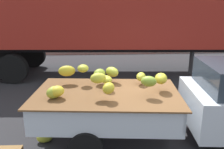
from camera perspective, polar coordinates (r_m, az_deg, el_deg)
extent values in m
plane|color=#28282B|center=(5.72, 10.03, -13.51)|extent=(220.00, 220.00, 0.00)
cube|color=gray|center=(14.51, 1.57, 5.40)|extent=(80.00, 0.80, 0.16)
cube|color=silver|center=(5.15, -1.19, -9.44)|extent=(2.96, 1.97, 0.08)
cube|color=silver|center=(5.82, -0.79, -3.57)|extent=(2.81, 0.31, 0.44)
cube|color=silver|center=(4.29, -1.79, -11.13)|extent=(2.81, 0.31, 0.44)
cube|color=silver|center=(5.17, 14.42, -6.75)|extent=(0.21, 1.71, 0.44)
cube|color=silver|center=(5.30, -16.43, -6.33)|extent=(0.21, 1.71, 0.44)
cube|color=#B21914|center=(5.86, -0.78, -3.84)|extent=(2.70, 0.26, 0.07)
cube|color=brown|center=(4.96, -1.23, -4.33)|extent=(3.09, 2.10, 0.03)
ellipsoid|color=gold|center=(4.70, -12.74, -3.83)|extent=(0.36, 0.37, 0.21)
ellipsoid|color=olive|center=(4.67, 8.64, -1.59)|extent=(0.36, 0.31, 0.20)
ellipsoid|color=gold|center=(5.50, -10.58, 0.84)|extent=(0.39, 0.26, 0.24)
ellipsoid|color=#8CA230|center=(5.39, -2.96, 0.09)|extent=(0.37, 0.39, 0.24)
ellipsoid|color=gold|center=(4.56, -3.28, -0.84)|extent=(0.34, 0.27, 0.20)
ellipsoid|color=#A2AD30|center=(5.52, 0.00, 0.62)|extent=(0.40, 0.43, 0.23)
ellipsoid|color=gold|center=(5.02, -1.34, -1.17)|extent=(0.32, 0.37, 0.16)
ellipsoid|color=gold|center=(5.04, 11.44, -0.92)|extent=(0.34, 0.42, 0.22)
ellipsoid|color=gold|center=(4.45, -0.82, -3.25)|extent=(0.32, 0.35, 0.21)
ellipsoid|color=#99A62E|center=(4.73, -13.46, -4.06)|extent=(0.38, 0.40, 0.23)
ellipsoid|color=gold|center=(5.37, -6.84, 1.43)|extent=(0.28, 0.30, 0.17)
ellipsoid|color=gold|center=(5.42, 6.82, -0.49)|extent=(0.29, 0.37, 0.18)
cylinder|color=black|center=(6.50, 24.38, -7.83)|extent=(0.66, 0.26, 0.64)
cylinder|color=black|center=(6.04, -3.97, -8.19)|extent=(0.66, 0.26, 0.64)
cylinder|color=black|center=(4.59, -6.06, -16.76)|extent=(0.66, 0.26, 0.64)
cube|color=maroon|center=(9.75, -0.11, 15.01)|extent=(12.12, 3.19, 2.70)
cube|color=black|center=(9.90, -0.11, 6.29)|extent=(11.04, 1.04, 0.30)
cylinder|color=black|center=(11.74, -18.02, 4.30)|extent=(1.10, 0.36, 1.08)
cylinder|color=black|center=(9.54, -22.26, 1.25)|extent=(1.10, 0.36, 1.08)
cylinder|color=black|center=(12.12, -22.90, 4.16)|extent=(1.10, 0.36, 1.08)
cylinder|color=#38383A|center=(10.53, 18.20, 3.44)|extent=(0.18, 0.18, 1.25)
ellipsoid|color=#A7B031|center=(5.47, -15.56, -14.03)|extent=(0.37, 0.29, 0.22)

